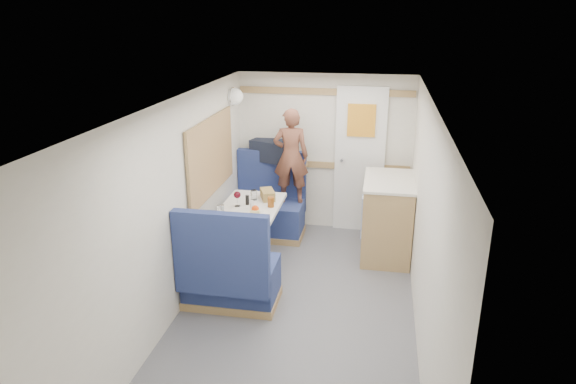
% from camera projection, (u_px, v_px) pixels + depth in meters
% --- Properties ---
extents(floor, '(4.50, 4.50, 0.00)m').
position_uv_depth(floor, '(294.00, 319.00, 4.76)').
color(floor, '#515156').
rests_on(floor, ground).
extents(ceiling, '(4.50, 4.50, 0.00)m').
position_uv_depth(ceiling, '(295.00, 104.00, 4.10)').
color(ceiling, silver).
rests_on(ceiling, wall_back).
extents(wall_back, '(2.20, 0.02, 2.00)m').
position_uv_depth(wall_back, '(324.00, 153.00, 6.52)').
color(wall_back, silver).
rests_on(wall_back, floor).
extents(wall_left, '(0.02, 4.50, 2.00)m').
position_uv_depth(wall_left, '(174.00, 212.00, 4.62)').
color(wall_left, silver).
rests_on(wall_left, floor).
extents(wall_right, '(0.02, 4.50, 2.00)m').
position_uv_depth(wall_right, '(425.00, 229.00, 4.24)').
color(wall_right, silver).
rests_on(wall_right, floor).
extents(oak_trim_low, '(2.15, 0.02, 0.08)m').
position_uv_depth(oak_trim_low, '(324.00, 165.00, 6.55)').
color(oak_trim_low, olive).
rests_on(oak_trim_low, wall_back).
extents(oak_trim_high, '(2.15, 0.02, 0.08)m').
position_uv_depth(oak_trim_high, '(326.00, 92.00, 6.24)').
color(oak_trim_high, olive).
rests_on(oak_trim_high, wall_back).
extents(side_window, '(0.04, 1.30, 0.72)m').
position_uv_depth(side_window, '(211.00, 156.00, 5.46)').
color(side_window, '#A8AE93').
rests_on(side_window, wall_left).
extents(rear_door, '(0.62, 0.12, 1.86)m').
position_uv_depth(rear_door, '(360.00, 158.00, 6.42)').
color(rear_door, white).
rests_on(rear_door, wall_back).
extents(dinette_table, '(0.62, 0.92, 0.72)m').
position_uv_depth(dinette_table, '(251.00, 218.00, 5.61)').
color(dinette_table, white).
rests_on(dinette_table, floor).
extents(bench_far, '(0.90, 0.59, 1.05)m').
position_uv_depth(bench_far, '(269.00, 212.00, 6.50)').
color(bench_far, navy).
rests_on(bench_far, floor).
extents(bench_near, '(0.90, 0.59, 1.05)m').
position_uv_depth(bench_near, '(230.00, 278.00, 4.90)').
color(bench_near, navy).
rests_on(bench_near, floor).
extents(ledge, '(0.90, 0.14, 0.04)m').
position_uv_depth(ledge, '(272.00, 163.00, 6.55)').
color(ledge, olive).
rests_on(ledge, bench_far).
extents(dome_light, '(0.20, 0.20, 0.20)m').
position_uv_depth(dome_light, '(235.00, 97.00, 6.07)').
color(dome_light, white).
rests_on(dome_light, wall_left).
extents(galley_counter, '(0.57, 0.92, 0.92)m').
position_uv_depth(galley_counter, '(387.00, 217.00, 5.91)').
color(galley_counter, olive).
rests_on(galley_counter, floor).
extents(person, '(0.46, 0.34, 1.18)m').
position_uv_depth(person, '(291.00, 156.00, 6.24)').
color(person, brown).
rests_on(person, bench_far).
extents(duffel_bag, '(0.61, 0.42, 0.27)m').
position_uv_depth(duffel_bag, '(273.00, 151.00, 6.49)').
color(duffel_bag, black).
rests_on(duffel_bag, ledge).
extents(tray, '(0.33, 0.39, 0.02)m').
position_uv_depth(tray, '(245.00, 215.00, 5.25)').
color(tray, silver).
rests_on(tray, dinette_table).
extents(orange_fruit, '(0.08, 0.08, 0.08)m').
position_uv_depth(orange_fruit, '(255.00, 209.00, 5.29)').
color(orange_fruit, orange).
rests_on(orange_fruit, tray).
extents(cheese_block, '(0.10, 0.07, 0.03)m').
position_uv_depth(cheese_block, '(255.00, 212.00, 5.28)').
color(cheese_block, '#ECE188').
rests_on(cheese_block, tray).
extents(wine_glass, '(0.08, 0.08, 0.17)m').
position_uv_depth(wine_glass, '(237.00, 195.00, 5.48)').
color(wine_glass, white).
rests_on(wine_glass, dinette_table).
extents(tumbler_left, '(0.07, 0.07, 0.12)m').
position_uv_depth(tumbler_left, '(221.00, 211.00, 5.24)').
color(tumbler_left, white).
rests_on(tumbler_left, dinette_table).
extents(tumbler_mid, '(0.07, 0.07, 0.11)m').
position_uv_depth(tumbler_mid, '(254.00, 195.00, 5.70)').
color(tumbler_mid, silver).
rests_on(tumbler_mid, dinette_table).
extents(beer_glass, '(0.07, 0.07, 0.11)m').
position_uv_depth(beer_glass, '(271.00, 202.00, 5.49)').
color(beer_glass, brown).
rests_on(beer_glass, dinette_table).
extents(pepper_grinder, '(0.04, 0.04, 0.11)m').
position_uv_depth(pepper_grinder, '(247.00, 200.00, 5.55)').
color(pepper_grinder, black).
rests_on(pepper_grinder, dinette_table).
extents(salt_grinder, '(0.04, 0.04, 0.10)m').
position_uv_depth(salt_grinder, '(252.00, 205.00, 5.41)').
color(salt_grinder, silver).
rests_on(salt_grinder, dinette_table).
extents(bread_loaf, '(0.22, 0.28, 0.10)m').
position_uv_depth(bread_loaf, '(268.00, 195.00, 5.72)').
color(bread_loaf, brown).
rests_on(bread_loaf, dinette_table).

